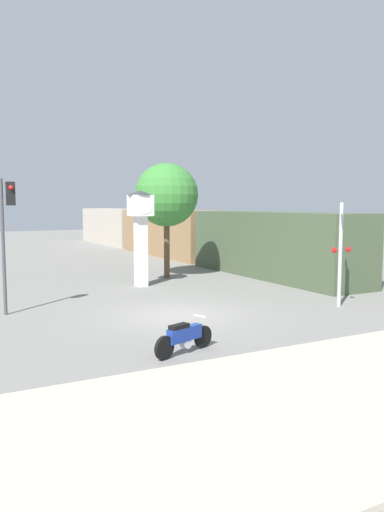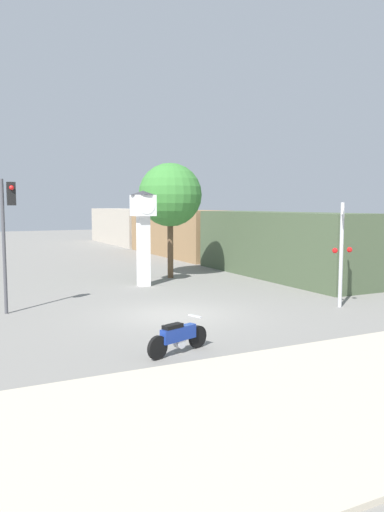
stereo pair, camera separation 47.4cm
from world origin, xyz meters
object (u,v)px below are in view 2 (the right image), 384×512
(freight_train, at_px, (176,233))
(clock_tower, at_px, (143,223))
(street_tree, at_px, (170,195))
(traffic_light, at_px, (7,222))
(motorcycle, at_px, (178,337))
(railroad_crossing_signal, at_px, (341,251))

(freight_train, bearing_deg, clock_tower, -120.77)
(freight_train, height_order, street_tree, street_tree)
(clock_tower, distance_m, freight_train, 14.47)
(traffic_light, xyz_separation_m, street_tree, (8.48, 5.29, 1.08))
(motorcycle, distance_m, freight_train, 25.07)
(clock_tower, bearing_deg, street_tree, 40.08)
(motorcycle, relative_size, railroad_crossing_signal, 0.50)
(clock_tower, relative_size, street_tree, 0.75)
(clock_tower, relative_size, traffic_light, 0.95)
(clock_tower, xyz_separation_m, traffic_light, (-6.30, -3.46, 0.24))
(freight_train, relative_size, street_tree, 6.32)
(freight_train, distance_m, traffic_light, 20.98)
(motorcycle, xyz_separation_m, street_tree, (5.23, 12.21, 3.83))
(motorcycle, height_order, clock_tower, clock_tower)
(clock_tower, relative_size, railroad_crossing_signal, 1.15)
(clock_tower, height_order, railroad_crossing_signal, clock_tower)
(traffic_light, height_order, railroad_crossing_signal, traffic_light)
(freight_train, relative_size, railroad_crossing_signal, 9.65)
(clock_tower, height_order, freight_train, clock_tower)
(railroad_crossing_signal, bearing_deg, street_tree, 104.93)
(traffic_light, height_order, street_tree, street_tree)
(traffic_light, bearing_deg, railroad_crossing_signal, -21.47)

